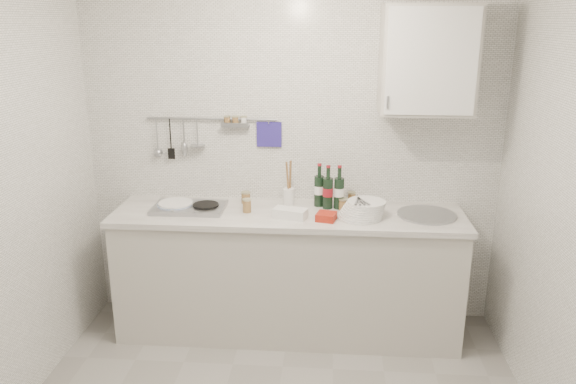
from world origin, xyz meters
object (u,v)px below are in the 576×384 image
object	(u,v)px
utensil_crock	(289,194)
wine_bottles	(329,187)
plate_stack_sink	(363,210)
wall_cabinet	(427,60)
plate_stack_hob	(174,206)

from	to	relation	value
utensil_crock	wine_bottles	bearing A→B (deg)	-7.60
wine_bottles	utensil_crock	distance (m)	0.30
plate_stack_sink	wine_bottles	bearing A→B (deg)	141.49
wall_cabinet	plate_stack_sink	size ratio (longest dim) A/B	2.15
wine_bottles	plate_stack_hob	bearing A→B (deg)	-173.61
plate_stack_hob	utensil_crock	xyz separation A→B (m)	(0.80, 0.16, 0.05)
wall_cabinet	wine_bottles	world-z (taller)	wall_cabinet
utensil_crock	plate_stack_sink	bearing A→B (deg)	-23.36
plate_stack_hob	wall_cabinet	bearing A→B (deg)	3.89
wall_cabinet	plate_stack_sink	xyz separation A→B (m)	(-0.39, -0.18, -0.98)
plate_stack_sink	plate_stack_hob	bearing A→B (deg)	177.19
plate_stack_hob	plate_stack_sink	size ratio (longest dim) A/B	0.83
plate_stack_sink	utensil_crock	size ratio (longest dim) A/B	0.97
plate_stack_sink	utensil_crock	bearing A→B (deg)	156.64
plate_stack_hob	plate_stack_sink	xyz separation A→B (m)	(1.32, -0.06, 0.03)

